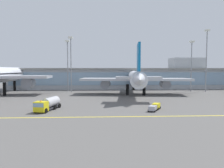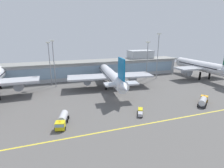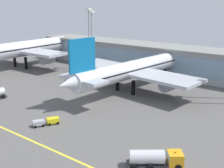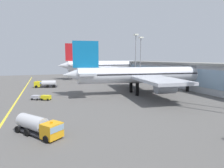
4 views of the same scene
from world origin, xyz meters
TOP-DOWN VIEW (x-y plane):
  - ground_plane at (0.00, 0.00)m, footprint 180.00×180.00m
  - taxiway_centreline_stripe at (0.00, -22.00)m, footprint 144.00×0.50m
  - terminal_building at (2.12, 42.64)m, footprint 114.77×14.00m
  - airliner_near_left at (-49.69, 18.30)m, footprint 38.88×50.37m
  - airliner_near_right at (2.74, 17.30)m, footprint 42.85×53.38m
  - baggage_tug_near at (29.21, -15.33)m, footprint 8.63×7.47m
  - service_truck_far at (2.18, -15.32)m, footprint 4.10×5.63m
  - apron_light_mast_centre at (-23.34, 27.49)m, footprint 1.80×1.80m
  - apron_light_mast_far_east at (-25.32, 31.23)m, footprint 1.80×1.80m

SIDE VIEW (x-z plane):
  - ground_plane at x=0.00m, z-range 0.00..0.00m
  - taxiway_centreline_stripe at x=0.00m, z-range 0.00..0.01m
  - service_truck_far at x=2.18m, z-range 0.09..1.49m
  - baggage_tug_near at x=29.21m, z-range 0.06..2.96m
  - terminal_building at x=2.12m, z-range -2.07..13.47m
  - airliner_near_right at x=2.74m, z-range -2.34..14.98m
  - airliner_near_left at x=-49.69m, z-range -2.71..17.56m
  - apron_light_mast_far_east at x=-25.32m, z-range 3.58..26.04m
  - apron_light_mast_centre at x=-23.34m, z-range 3.63..27.07m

